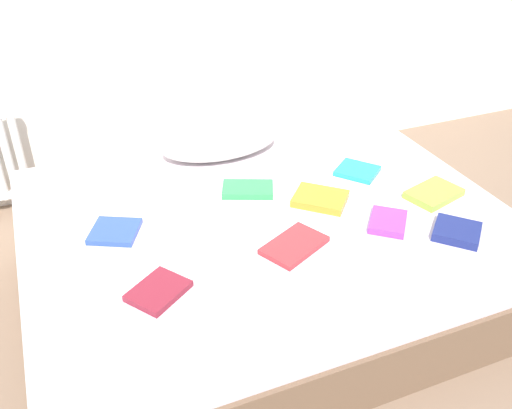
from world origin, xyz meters
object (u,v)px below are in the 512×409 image
(textbook_green, at_px, (248,189))
(textbook_maroon, at_px, (158,291))
(textbook_navy, at_px, (457,232))
(textbook_red, at_px, (294,245))
(textbook_orange, at_px, (320,199))
(textbook_teal, at_px, (357,171))
(textbook_white, at_px, (189,227))
(textbook_lime, at_px, (434,194))
(bed, at_px, (260,254))
(textbook_purple, at_px, (388,222))
(textbook_blue, at_px, (115,231))
(pillow, at_px, (219,140))

(textbook_green, bearing_deg, textbook_maroon, -113.10)
(textbook_navy, bearing_deg, textbook_red, -148.79)
(textbook_red, distance_m, textbook_orange, 0.35)
(textbook_teal, height_order, textbook_white, textbook_white)
(textbook_lime, height_order, textbook_green, textbook_lime)
(textbook_lime, xyz_separation_m, textbook_navy, (-0.10, -0.27, 0.00))
(bed, distance_m, textbook_orange, 0.37)
(bed, distance_m, textbook_navy, 0.84)
(textbook_purple, relative_size, textbook_teal, 0.99)
(textbook_blue, relative_size, textbook_green, 0.81)
(textbook_lime, bearing_deg, textbook_white, 155.66)
(textbook_green, bearing_deg, textbook_lime, -1.93)
(bed, distance_m, textbook_lime, 0.81)
(textbook_white, bearing_deg, textbook_green, 69.02)
(pillow, height_order, textbook_lime, pillow)
(pillow, bearing_deg, textbook_red, -89.40)
(bed, distance_m, textbook_maroon, 0.71)
(textbook_blue, distance_m, textbook_teal, 1.14)
(textbook_purple, height_order, textbook_teal, textbook_purple)
(pillow, height_order, textbook_blue, pillow)
(textbook_lime, relative_size, textbook_orange, 1.07)
(bed, distance_m, textbook_blue, 0.67)
(bed, xyz_separation_m, textbook_orange, (0.25, -0.06, 0.27))
(textbook_orange, bearing_deg, textbook_teal, 71.84)
(textbook_maroon, relative_size, textbook_teal, 1.07)
(textbook_purple, bearing_deg, textbook_green, 82.87)
(textbook_red, distance_m, textbook_green, 0.45)
(pillow, height_order, textbook_maroon, pillow)
(textbook_lime, distance_m, textbook_teal, 0.37)
(textbook_red, bearing_deg, textbook_maroon, 160.19)
(textbook_maroon, bearing_deg, textbook_orange, -13.33)
(pillow, distance_m, textbook_red, 0.85)
(textbook_blue, height_order, textbook_orange, textbook_orange)
(pillow, bearing_deg, textbook_purple, -63.54)
(textbook_maroon, distance_m, textbook_teal, 1.17)
(textbook_teal, bearing_deg, textbook_red, -90.62)
(textbook_navy, bearing_deg, textbook_blue, -156.45)
(textbook_red, distance_m, textbook_white, 0.43)
(textbook_lime, height_order, textbook_navy, textbook_navy)
(textbook_maroon, distance_m, textbook_blue, 0.42)
(bed, xyz_separation_m, textbook_blue, (-0.61, 0.03, 0.26))
(textbook_orange, height_order, textbook_white, textbook_white)
(bed, bearing_deg, textbook_green, 92.90)
(textbook_blue, xyz_separation_m, textbook_white, (0.28, -0.09, 0.01))
(textbook_navy, bearing_deg, textbook_purple, -171.58)
(textbook_blue, relative_size, textbook_orange, 0.82)
(textbook_purple, bearing_deg, textbook_lime, -31.13)
(pillow, relative_size, textbook_teal, 3.32)
(textbook_green, bearing_deg, pillow, 112.40)
(textbook_navy, bearing_deg, textbook_orange, 178.32)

